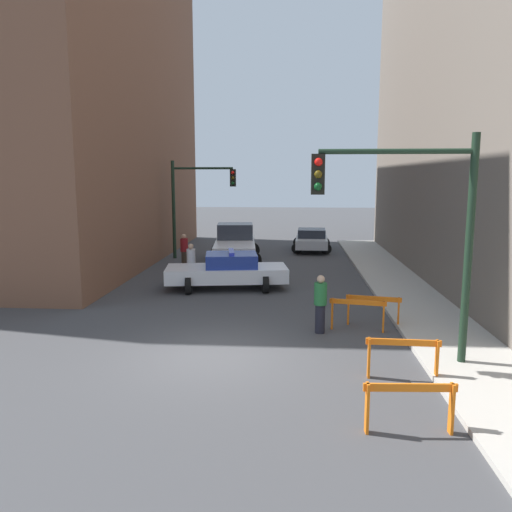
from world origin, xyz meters
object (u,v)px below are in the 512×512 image
at_px(police_car, 228,271).
at_px(barrier_corner, 373,306).
at_px(parked_car_near, 312,239).
at_px(white_truck, 235,244).
at_px(traffic_light_near, 417,215).
at_px(pedestrian_crossing, 191,263).
at_px(barrier_back, 358,310).
at_px(pedestrian_sidewalk, 320,303).
at_px(traffic_light_far, 194,195).
at_px(pedestrian_corner, 184,251).
at_px(barrier_mid, 403,352).
at_px(barrier_front, 410,399).

relative_size(police_car, barrier_corner, 3.11).
bearing_deg(parked_car_near, white_truck, -132.49).
bearing_deg(police_car, traffic_light_near, -153.84).
height_order(traffic_light_near, pedestrian_crossing, traffic_light_near).
bearing_deg(barrier_back, pedestrian_sidewalk, -165.03).
bearing_deg(traffic_light_far, barrier_back, -59.89).
bearing_deg(pedestrian_corner, barrier_back, -112.32).
relative_size(pedestrian_crossing, barrier_corner, 1.05).
xyz_separation_m(parked_car_near, barrier_mid, (1.28, -19.05, -0.06)).
bearing_deg(barrier_front, traffic_light_near, 76.76).
relative_size(traffic_light_far, parked_car_near, 1.19).
relative_size(parked_car_near, barrier_corner, 2.76).
bearing_deg(pedestrian_corner, pedestrian_sidewalk, -117.57).
xyz_separation_m(traffic_light_far, pedestrian_crossing, (1.11, -6.35, -2.54)).
distance_m(white_truck, barrier_corner, 12.20).
bearing_deg(white_truck, traffic_light_far, 153.89).
distance_m(police_car, barrier_front, 11.82).
distance_m(police_car, pedestrian_crossing, 1.83).
height_order(police_car, pedestrian_sidewalk, pedestrian_sidewalk).
xyz_separation_m(police_car, parked_car_near, (3.65, 10.50, -0.05)).
xyz_separation_m(police_car, barrier_corner, (4.91, -4.63, -0.11)).
relative_size(white_truck, pedestrian_corner, 3.35).
bearing_deg(parked_car_near, traffic_light_far, -150.57).
xyz_separation_m(white_truck, barrier_mid, (5.38, -14.88, -0.29)).
distance_m(traffic_light_near, traffic_light_far, 16.92).
bearing_deg(barrier_corner, pedestrian_corner, 130.52).
distance_m(traffic_light_far, barrier_mid, 17.73).
relative_size(traffic_light_far, pedestrian_sidewalk, 3.13).
distance_m(police_car, barrier_mid, 9.87).
bearing_deg(barrier_mid, white_truck, 109.88).
xyz_separation_m(pedestrian_crossing, barrier_back, (6.03, -5.95, -0.24)).
xyz_separation_m(traffic_light_near, barrier_mid, (-0.36, -0.84, -2.91)).
height_order(parked_car_near, pedestrian_crossing, pedestrian_crossing).
bearing_deg(parked_car_near, barrier_front, -85.59).
relative_size(parked_car_near, barrier_front, 2.73).
height_order(pedestrian_crossing, barrier_corner, pedestrian_crossing).
bearing_deg(pedestrian_corner, pedestrian_crossing, -132.53).
height_order(traffic_light_far, barrier_mid, traffic_light_far).
distance_m(pedestrian_crossing, barrier_mid, 11.45).
distance_m(traffic_light_near, parked_car_near, 18.50).
height_order(parked_car_near, pedestrian_sidewalk, pedestrian_sidewalk).
xyz_separation_m(traffic_light_near, pedestrian_crossing, (-6.92, 8.54, -2.67)).
bearing_deg(police_car, pedestrian_sidewalk, -156.80).
xyz_separation_m(parked_car_near, pedestrian_corner, (-6.31, -6.27, 0.19)).
relative_size(traffic_light_near, barrier_front, 3.25).
bearing_deg(police_car, parked_car_near, -27.54).
bearing_deg(barrier_back, pedestrian_crossing, 135.37).
height_order(barrier_mid, barrier_corner, same).
height_order(pedestrian_corner, pedestrian_sidewalk, same).
height_order(pedestrian_corner, barrier_back, pedestrian_corner).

